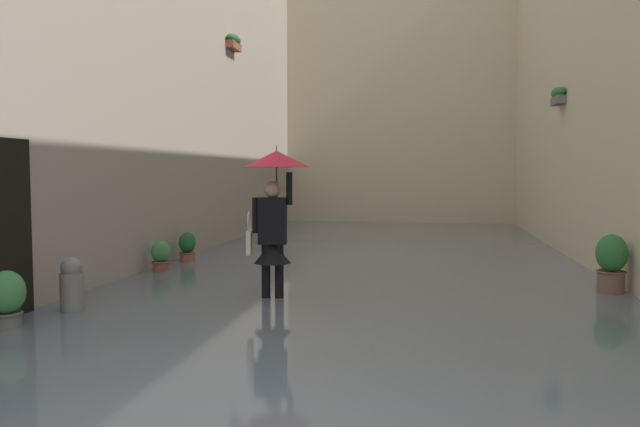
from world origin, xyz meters
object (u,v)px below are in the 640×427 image
at_px(potted_plant_mid_right, 7,300).
at_px(mooring_bollard, 72,288).
at_px(person_wading, 274,200).
at_px(potted_plant_far_left, 611,265).
at_px(potted_plant_far_right, 187,249).
at_px(potted_plant_near_right, 161,258).

distance_m(potted_plant_mid_right, mooring_bollard, 0.95).
xyz_separation_m(person_wading, potted_plant_far_left, (-4.61, -1.15, -0.94)).
xyz_separation_m(person_wading, potted_plant_far_right, (2.49, -3.18, -1.09)).
height_order(potted_plant_near_right, potted_plant_far_right, potted_plant_far_right).
xyz_separation_m(potted_plant_far_right, potted_plant_mid_right, (0.00, 5.28, 0.06)).
relative_size(potted_plant_far_left, potted_plant_mid_right, 1.28).
bearing_deg(mooring_bollard, person_wading, -152.59).
bearing_deg(potted_plant_far_left, potted_plant_mid_right, 24.55).
relative_size(potted_plant_far_left, mooring_bollard, 1.23).
bearing_deg(mooring_bollard, potted_plant_far_left, -161.33).
relative_size(person_wading, potted_plant_far_right, 3.27).
relative_size(potted_plant_near_right, mooring_bollard, 0.83).
height_order(potted_plant_far_right, potted_plant_far_left, potted_plant_far_left).
height_order(person_wading, potted_plant_far_right, person_wading).
bearing_deg(potted_plant_mid_right, person_wading, -139.93).
xyz_separation_m(person_wading, potted_plant_mid_right, (2.49, 2.10, -1.03)).
distance_m(person_wading, mooring_bollard, 2.77).
bearing_deg(potted_plant_near_right, mooring_bollard, 93.94).
height_order(potted_plant_far_right, potted_plant_mid_right, potted_plant_mid_right).
bearing_deg(potted_plant_mid_right, potted_plant_far_left, -155.45).
bearing_deg(person_wading, mooring_bollard, 27.41).
relative_size(potted_plant_near_right, potted_plant_far_right, 0.95).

